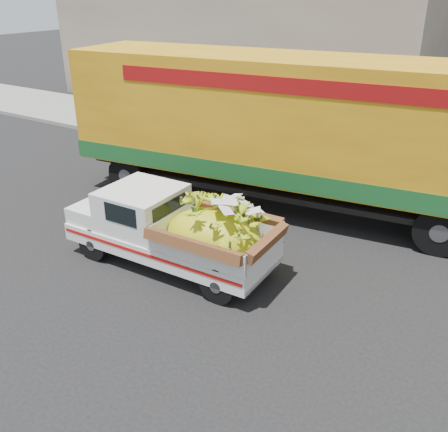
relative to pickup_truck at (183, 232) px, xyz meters
The scene contains 6 objects.
ground 1.18m from the pickup_truck, 49.48° to the right, with size 100.00×100.00×0.00m, color black.
curb 6.48m from the pickup_truck, 85.12° to the left, with size 60.00×0.25×0.15m, color gray.
sidewalk 8.57m from the pickup_truck, 86.32° to the left, with size 60.00×4.00×0.14m, color gray.
building_left 16.31m from the pickup_truck, 117.34° to the left, with size 18.00×6.00×5.00m, color gray.
pickup_truck is the anchor object (origin of this frame).
semi_trailer 4.23m from the pickup_truck, 80.50° to the left, with size 12.04×3.99×3.80m.
Camera 1 is at (4.93, -6.40, 5.31)m, focal length 40.00 mm.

